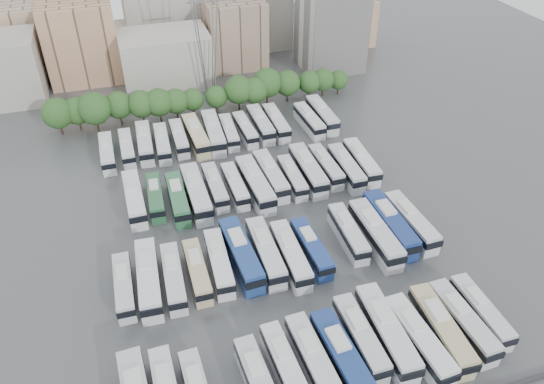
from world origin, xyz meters
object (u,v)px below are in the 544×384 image
object	(u,v)px
bus_r3_s8	(245,129)
bus_r2_s6	(235,186)
bus_r0_s7	(343,360)
bus_r3_s6	(213,132)
bus_r0_s6	(313,360)
bus_r2_s9	(292,177)
bus_r1_s2	(174,277)
bus_r1_s10	(348,233)
bus_r2_s4	(196,193)
bus_r3_s1	(127,148)
bus_r2_s2	(155,197)
bus_r2_s13	(361,162)
bus_r2_s5	(215,187)
bus_r2_s12	(346,168)
bus_r0_s13	(481,311)
bus_r0_s4	(259,383)
bus_r3_s10	(276,122)
bus_r1_s0	(124,286)
bus_r1_s1	(149,278)
bus_r1_s13	(411,222)
bus_r2_s11	(326,166)
bus_r2_s3	(178,198)
bus_r2_s1	(134,199)
bus_r2_s7	(255,184)
bus_r2_s8	(271,175)
bus_r3_s5	(196,135)
apartment_tower	(332,14)
bus_r0_s8	(360,337)
bus_r1_s8	(311,248)
bus_r1_s11	(375,234)
bus_r2_s10	(308,170)
bus_r1_s7	(291,255)
bus_r0_s5	(285,366)
electricity_pylon	(204,13)
bus_r0_s11	(441,329)
bus_r3_s4	(179,138)
bus_r1_s12	(390,224)
bus_r3_s9	(261,124)
bus_r3_s2	(145,143)
bus_r1_s3	(197,271)
bus_r0_s12	(462,321)
bus_r3_s7	(229,132)
bus_r0_s9	(386,332)
bus_r3_s3	(162,143)
bus_r3_s0	(107,153)

from	to	relation	value
bus_r3_s8	bus_r2_s6	bearing A→B (deg)	-111.80
bus_r0_s7	bus_r3_s6	distance (m)	55.62
bus_r0_s6	bus_r2_s9	world-z (taller)	bus_r0_s6
bus_r1_s2	bus_r1_s10	distance (m)	26.36
bus_r2_s4	bus_r3_s1	xyz separation A→B (m)	(-9.61, 18.48, -0.43)
bus_r2_s2	bus_r2_s13	world-z (taller)	bus_r2_s13
bus_r2_s5	bus_r2_s12	size ratio (longest dim) A/B	0.92
bus_r0_s7	bus_r0_s13	size ratio (longest dim) A/B	1.20
bus_r0_s4	bus_r3_s10	distance (m)	59.38
bus_r1_s0	bus_r1_s1	size ratio (longest dim) A/B	0.82
bus_r1_s13	bus_r2_s11	distance (m)	19.54
bus_r0_s13	bus_r2_s3	size ratio (longest dim) A/B	0.93
bus_r2_s1	bus_r2_s7	distance (m)	19.83
bus_r2_s8	bus_r2_s12	size ratio (longest dim) A/B	1.05
bus_r3_s5	apartment_tower	bearing A→B (deg)	33.13
bus_r0_s8	bus_r1_s8	distance (m)	16.61
bus_r1_s8	bus_r1_s0	bearing A→B (deg)	177.21
bus_r1_s11	bus_r2_s10	size ratio (longest dim) A/B	1.02
apartment_tower	bus_r1_s7	distance (m)	73.32
bus_r0_s5	bus_r2_s3	world-z (taller)	bus_r2_s3
electricity_pylon	bus_r2_s2	bearing A→B (deg)	-114.56
bus_r0_s11	bus_r2_s10	size ratio (longest dim) A/B	0.96
bus_r0_s13	bus_r3_s4	xyz separation A→B (m)	(-29.36, 54.27, 0.00)
bus_r1_s12	bus_r3_s9	xyz separation A→B (m)	(-9.80, 36.10, -0.23)
bus_r2_s13	bus_r3_s2	bearing A→B (deg)	156.05
bus_r1_s10	bus_r2_s1	world-z (taller)	bus_r2_s1
bus_r2_s1	bus_r2_s13	xyz separation A→B (m)	(39.81, -0.83, -0.08)
bus_r1_s3	bus_r1_s12	xyz separation A→B (m)	(29.67, 0.79, 0.42)
bus_r2_s9	bus_r2_s13	world-z (taller)	bus_r2_s13
bus_r0_s4	bus_r0_s6	world-z (taller)	bus_r0_s6
bus_r0_s5	bus_r0_s6	distance (m)	3.35
electricity_pylon	bus_r0_s12	xyz separation A→B (m)	(16.01, -74.40, -16.80)
bus_r2_s9	bus_r3_s9	size ratio (longest dim) A/B	0.89
bus_r3_s7	bus_r1_s10	bearing A→B (deg)	-71.22
bus_r1_s1	bus_r1_s0	bearing A→B (deg)	-174.73
bus_r0_s8	bus_r0_s9	distance (m)	3.28
bus_r2_s7	bus_r3_s5	world-z (taller)	bus_r2_s7
apartment_tower	bus_r3_s2	distance (m)	56.93
bus_r0_s5	bus_r3_s7	xyz separation A→B (m)	(6.50, 53.99, -0.04)
apartment_tower	bus_r0_s8	size ratio (longest dim) A/B	2.21
bus_r0_s4	bus_r3_s3	xyz separation A→B (m)	(-3.10, 54.80, -0.00)
electricity_pylon	bus_r3_s0	distance (m)	35.72
bus_r1_s3	bus_r2_s6	xyz separation A→B (m)	(9.87, 18.09, -0.00)
electricity_pylon	bus_r2_s6	size ratio (longest dim) A/B	3.08
bus_r0_s6	bus_r1_s13	distance (m)	29.81
bus_r2_s1	bus_r2_s5	world-z (taller)	bus_r2_s1
bus_r2_s5	bus_r2_s6	distance (m)	3.35
apartment_tower	bus_r1_s13	distance (m)	65.52
electricity_pylon	bus_r0_s12	distance (m)	77.94
bus_r1_s7	bus_r3_s5	world-z (taller)	bus_r3_s5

